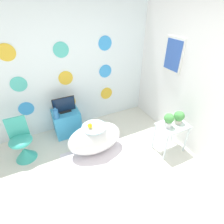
{
  "coord_description": "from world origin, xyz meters",
  "views": [
    {
      "loc": [
        -0.59,
        -1.19,
        2.39
      ],
      "look_at": [
        0.47,
        0.97,
        0.81
      ],
      "focal_mm": 28.0,
      "sensor_mm": 36.0,
      "label": 1
    }
  ],
  "objects_px": {
    "bathtub": "(95,138)",
    "vase": "(56,114)",
    "potted_plant_right": "(179,117)",
    "chair": "(23,147)",
    "tv": "(64,105)",
    "potted_plant_left": "(169,120)"
  },
  "relations": [
    {
      "from": "chair",
      "to": "potted_plant_left",
      "type": "relative_size",
      "value": 3.08
    },
    {
      "from": "tv",
      "to": "potted_plant_right",
      "type": "bearing_deg",
      "value": -37.74
    },
    {
      "from": "bathtub",
      "to": "vase",
      "type": "distance_m",
      "value": 0.84
    },
    {
      "from": "bathtub",
      "to": "chair",
      "type": "xyz_separation_m",
      "value": [
        -1.18,
        0.37,
        -0.03
      ]
    },
    {
      "from": "chair",
      "to": "potted_plant_right",
      "type": "bearing_deg",
      "value": -20.4
    },
    {
      "from": "potted_plant_left",
      "to": "potted_plant_right",
      "type": "height_order",
      "value": "potted_plant_left"
    },
    {
      "from": "bathtub",
      "to": "potted_plant_left",
      "type": "xyz_separation_m",
      "value": [
        1.1,
        -0.57,
        0.43
      ]
    },
    {
      "from": "vase",
      "to": "potted_plant_left",
      "type": "bearing_deg",
      "value": -35.09
    },
    {
      "from": "chair",
      "to": "vase",
      "type": "bearing_deg",
      "value": 16.95
    },
    {
      "from": "vase",
      "to": "potted_plant_right",
      "type": "bearing_deg",
      "value": -31.43
    },
    {
      "from": "chair",
      "to": "tv",
      "type": "xyz_separation_m",
      "value": [
        0.85,
        0.35,
        0.41
      ]
    },
    {
      "from": "vase",
      "to": "potted_plant_left",
      "type": "xyz_separation_m",
      "value": [
        1.62,
        -1.14,
        0.09
      ]
    },
    {
      "from": "tv",
      "to": "vase",
      "type": "relative_size",
      "value": 2.03
    },
    {
      "from": "vase",
      "to": "potted_plant_left",
      "type": "height_order",
      "value": "potted_plant_left"
    },
    {
      "from": "tv",
      "to": "potted_plant_right",
      "type": "height_order",
      "value": "tv"
    },
    {
      "from": "bathtub",
      "to": "tv",
      "type": "relative_size",
      "value": 2.3
    },
    {
      "from": "chair",
      "to": "potted_plant_left",
      "type": "height_order",
      "value": "potted_plant_left"
    },
    {
      "from": "vase",
      "to": "potted_plant_right",
      "type": "distance_m",
      "value": 2.18
    },
    {
      "from": "bathtub",
      "to": "potted_plant_left",
      "type": "distance_m",
      "value": 1.32
    },
    {
      "from": "chair",
      "to": "tv",
      "type": "height_order",
      "value": "tv"
    },
    {
      "from": "potted_plant_left",
      "to": "potted_plant_right",
      "type": "xyz_separation_m",
      "value": [
        0.23,
        0.01,
        -0.02
      ]
    },
    {
      "from": "chair",
      "to": "tv",
      "type": "distance_m",
      "value": 1.01
    }
  ]
}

